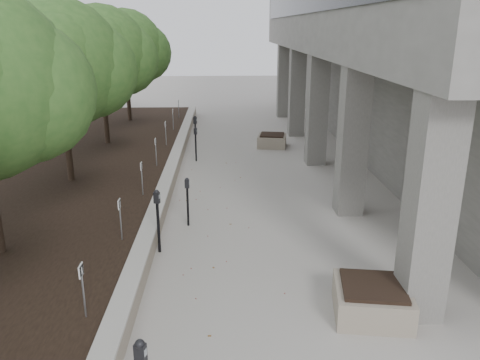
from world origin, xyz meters
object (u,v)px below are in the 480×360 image
object	(u,v)px
crabapple_tree_3	(62,92)
crabapple_tree_5	(126,65)
parking_meter_4	(196,144)
parking_meter_2	(158,221)
crabapple_tree_4	(102,75)
parking_meter_5	(195,134)
parking_meter_3	(188,202)
planter_front	(372,299)
planter_back	(272,140)

from	to	relation	value
crabapple_tree_3	crabapple_tree_5	bearing A→B (deg)	90.00
parking_meter_4	parking_meter_2	bearing A→B (deg)	-74.69
crabapple_tree_3	parking_meter_4	xyz separation A→B (m)	(3.69, 3.49, -2.46)
crabapple_tree_4	parking_meter_5	distance (m)	4.32
parking_meter_3	crabapple_tree_4	bearing A→B (deg)	121.67
planter_front	crabapple_tree_4	bearing A→B (deg)	121.56
parking_meter_5	planter_front	xyz separation A→B (m)	(3.75, -11.77, -0.46)
parking_meter_5	crabapple_tree_4	bearing A→B (deg)	-162.16
parking_meter_2	crabapple_tree_5	bearing A→B (deg)	120.20
parking_meter_4	planter_back	world-z (taller)	parking_meter_4
crabapple_tree_4	parking_meter_4	xyz separation A→B (m)	(3.69, -1.51, -2.46)
crabapple_tree_4	crabapple_tree_5	size ratio (longest dim) A/B	1.00
parking_meter_2	parking_meter_5	xyz separation A→B (m)	(0.37, 9.10, 0.01)
crabapple_tree_4	parking_meter_5	world-z (taller)	crabapple_tree_4
crabapple_tree_3	parking_meter_2	bearing A→B (deg)	-53.11
crabapple_tree_3	parking_meter_3	xyz separation A→B (m)	(3.81, -2.81, -2.47)
parking_meter_3	planter_front	world-z (taller)	parking_meter_3
parking_meter_4	crabapple_tree_5	bearing A→B (deg)	138.12
parking_meter_2	parking_meter_3	bearing A→B (deg)	87.29
crabapple_tree_5	planter_back	world-z (taller)	crabapple_tree_5
crabapple_tree_5	parking_meter_2	size ratio (longest dim) A/B	3.59
parking_meter_2	planter_front	xyz separation A→B (m)	(4.12, -2.67, -0.45)
parking_meter_5	crabapple_tree_3	bearing A→B (deg)	-105.66
crabapple_tree_5	planter_back	distance (m)	8.56
parking_meter_3	parking_meter_5	distance (m)	7.58
crabapple_tree_4	crabapple_tree_5	xyz separation A→B (m)	(0.00, 5.00, 0.00)
crabapple_tree_4	parking_meter_3	xyz separation A→B (m)	(3.81, -7.81, -2.47)
crabapple_tree_4	parking_meter_2	xyz separation A→B (m)	(3.25, -9.33, -2.36)
parking_meter_3	planter_back	distance (m)	9.05
planter_front	parking_meter_3	bearing A→B (deg)	130.33
crabapple_tree_3	planter_back	size ratio (longest dim) A/B	4.60
crabapple_tree_5	parking_meter_5	size ratio (longest dim) A/B	3.56
parking_meter_3	planter_front	bearing A→B (deg)	-44.01
parking_meter_2	parking_meter_5	world-z (taller)	parking_meter_5
crabapple_tree_4	parking_meter_3	size ratio (longest dim) A/B	4.17
crabapple_tree_4	parking_meter_2	world-z (taller)	crabapple_tree_4
crabapple_tree_3	parking_meter_3	distance (m)	5.34
crabapple_tree_5	parking_meter_2	distance (m)	14.88
crabapple_tree_5	parking_meter_3	world-z (taller)	crabapple_tree_5
crabapple_tree_5	parking_meter_5	xyz separation A→B (m)	(3.62, -5.23, -2.36)
parking_meter_2	parking_meter_4	distance (m)	7.83
planter_front	planter_back	world-z (taller)	planter_front
parking_meter_4	crabapple_tree_4	bearing A→B (deg)	176.29
crabapple_tree_3	planter_front	bearing A→B (deg)	-43.52
parking_meter_5	planter_front	bearing A→B (deg)	-50.79
parking_meter_4	parking_meter_3	bearing A→B (deg)	-70.40
parking_meter_4	planter_back	distance (m)	3.87
crabapple_tree_5	parking_meter_5	world-z (taller)	crabapple_tree_5
parking_meter_4	parking_meter_5	size ratio (longest dim) A/B	0.87
crabapple_tree_5	planter_front	bearing A→B (deg)	-66.56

